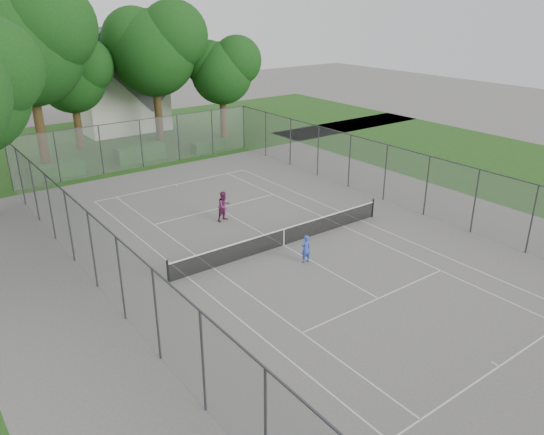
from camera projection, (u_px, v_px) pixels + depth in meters
ground at (284, 246)px, 26.72m from camera, size 120.00×120.00×0.00m
grass_far at (100, 142)px, 46.01m from camera, size 60.00×20.00×0.00m
grass_right at (520, 169)px, 38.87m from camera, size 16.00×40.00×0.00m
court_markings at (284, 245)px, 26.72m from camera, size 11.03×23.83×0.01m
tennis_net at (284, 236)px, 26.53m from camera, size 12.87×0.10×1.10m
perimeter_fence at (284, 212)px, 26.03m from camera, size 18.08×34.08×3.52m
tree_far_left at (27, 40)px, 36.76m from camera, size 8.99×8.21×12.92m
tree_far_midleft at (72, 74)px, 42.03m from camera, size 6.13×5.60×8.82m
tree_far_midright at (155, 46)px, 43.51m from camera, size 8.08×7.38×11.62m
tree_far_right at (223, 68)px, 45.64m from camera, size 6.11×5.58×8.78m
hedge_left at (56, 171)px, 36.86m from camera, size 3.70×1.11×0.93m
hedge_mid at (141, 153)px, 40.55m from camera, size 3.74×1.07×1.18m
hedge_right at (208, 146)px, 43.24m from camera, size 2.70×0.99×0.81m
house at (120, 89)px, 49.19m from camera, size 7.53×5.84×9.38m
girl_player at (306, 249)px, 24.76m from camera, size 0.54×0.38×1.39m
woman_player at (224, 206)px, 29.46m from camera, size 0.93×0.78×1.70m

